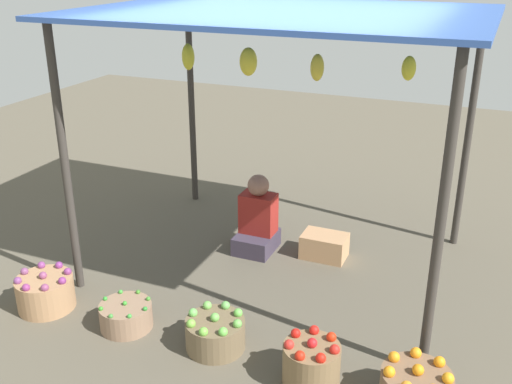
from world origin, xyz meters
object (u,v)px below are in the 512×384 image
object	(u,v)px
vendor_person	(257,222)
basket_green_chilies	(126,316)
basket_green_apples	(215,333)
basket_purple_onions	(45,292)
basket_red_tomatoes	(311,363)
wooden_crate_near_vendor	(324,246)

from	to	relation	value
vendor_person	basket_green_chilies	xyz separation A→B (m)	(-0.45, -1.63, -0.20)
vendor_person	basket_green_apples	distance (m)	1.63
basket_purple_onions	basket_green_chilies	distance (m)	0.78
basket_purple_onions	basket_green_apples	bearing A→B (deg)	2.24
basket_green_chilies	basket_green_apples	distance (m)	0.77
basket_red_tomatoes	wooden_crate_near_vendor	xyz separation A→B (m)	(-0.44, 1.78, -0.04)
wooden_crate_near_vendor	vendor_person	bearing A→B (deg)	-171.71
basket_red_tomatoes	wooden_crate_near_vendor	world-z (taller)	basket_red_tomatoes
basket_green_apples	wooden_crate_near_vendor	xyz separation A→B (m)	(0.34, 1.68, -0.01)
basket_purple_onions	basket_red_tomatoes	world-z (taller)	basket_red_tomatoes
basket_green_apples	basket_red_tomatoes	xyz separation A→B (m)	(0.78, -0.10, 0.03)
basket_green_chilies	basket_red_tomatoes	distance (m)	1.55
basket_purple_onions	basket_red_tomatoes	xyz separation A→B (m)	(2.32, -0.04, 0.01)
basket_green_chilies	basket_red_tomatoes	xyz separation A→B (m)	(1.55, -0.06, 0.06)
basket_green_chilies	vendor_person	bearing A→B (deg)	74.68
vendor_person	wooden_crate_near_vendor	bearing A→B (deg)	8.29
basket_purple_onions	basket_green_apples	world-z (taller)	basket_purple_onions
basket_green_apples	wooden_crate_near_vendor	size ratio (longest dim) A/B	1.05
vendor_person	basket_green_chilies	distance (m)	1.70
basket_green_apples	basket_red_tomatoes	distance (m)	0.79
basket_purple_onions	wooden_crate_near_vendor	size ratio (longest dim) A/B	1.10
basket_purple_onions	basket_green_chilies	world-z (taller)	basket_purple_onions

